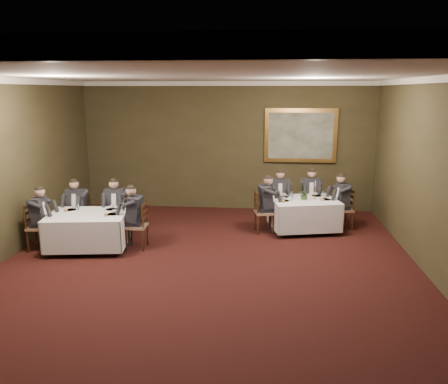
% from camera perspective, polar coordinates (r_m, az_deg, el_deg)
% --- Properties ---
extents(ground, '(10.00, 10.00, 0.00)m').
position_cam_1_polar(ground, '(7.75, -2.93, -11.72)').
color(ground, black).
rests_on(ground, ground).
extents(ceiling, '(8.00, 10.00, 0.10)m').
position_cam_1_polar(ceiling, '(7.04, -3.27, 15.10)').
color(ceiling, silver).
rests_on(ceiling, back_wall).
extents(back_wall, '(8.00, 0.10, 3.50)m').
position_cam_1_polar(back_wall, '(12.10, 0.42, 5.96)').
color(back_wall, '#35321A').
rests_on(back_wall, ground).
extents(front_wall, '(8.00, 0.10, 3.50)m').
position_cam_1_polar(front_wall, '(2.68, -20.29, -21.83)').
color(front_wall, '#35321A').
rests_on(front_wall, ground).
extents(crown_molding, '(8.00, 10.00, 0.12)m').
position_cam_1_polar(crown_molding, '(7.04, -3.27, 14.61)').
color(crown_molding, white).
rests_on(crown_molding, back_wall).
extents(table_main, '(1.75, 1.48, 0.67)m').
position_cam_1_polar(table_main, '(10.48, 10.37, -2.63)').
color(table_main, black).
rests_on(table_main, ground).
extents(table_second, '(1.76, 1.44, 0.67)m').
position_cam_1_polar(table_second, '(9.58, -17.31, -4.54)').
color(table_second, black).
rests_on(table_second, ground).
extents(chair_main_backleft, '(0.50, 0.48, 1.00)m').
position_cam_1_polar(chair_main_backleft, '(11.14, 7.14, -2.46)').
color(chair_main_backleft, '#8F6849').
rests_on(chair_main_backleft, ground).
extents(diner_main_backleft, '(0.46, 0.53, 1.35)m').
position_cam_1_polar(diner_main_backleft, '(11.07, 7.18, -1.34)').
color(diner_main_backleft, black).
rests_on(diner_main_backleft, chair_main_backleft).
extents(chair_main_backright, '(0.44, 0.42, 1.00)m').
position_cam_1_polar(chair_main_backright, '(11.37, 11.14, -2.29)').
color(chair_main_backright, '#8F6849').
rests_on(chair_main_backright, ground).
extents(diner_main_backright, '(0.42, 0.48, 1.35)m').
position_cam_1_polar(diner_main_backright, '(11.30, 11.20, -1.19)').
color(diner_main_backright, black).
rests_on(diner_main_backright, chair_main_backright).
extents(chair_main_endleft, '(0.51, 0.52, 1.00)m').
position_cam_1_polar(chair_main_endleft, '(10.28, 5.19, -3.73)').
color(chair_main_endleft, '#8F6849').
rests_on(chair_main_endleft, ground).
extents(diner_main_endleft, '(0.56, 0.50, 1.35)m').
position_cam_1_polar(diner_main_endleft, '(10.22, 5.28, -2.50)').
color(diner_main_endleft, black).
rests_on(diner_main_endleft, chair_main_endleft).
extents(chair_main_endright, '(0.51, 0.52, 1.00)m').
position_cam_1_polar(chair_main_endright, '(10.85, 15.21, -3.25)').
color(chair_main_endright, '#8F6849').
rests_on(chair_main_endright, ground).
extents(diner_main_endright, '(0.56, 0.50, 1.35)m').
position_cam_1_polar(diner_main_endright, '(10.79, 15.23, -2.09)').
color(diner_main_endright, black).
rests_on(diner_main_endright, chair_main_endright).
extents(chair_sec_backleft, '(0.47, 0.45, 1.00)m').
position_cam_1_polar(chair_sec_backleft, '(10.49, -18.39, -4.02)').
color(chair_sec_backleft, '#8F6849').
rests_on(chair_sec_backleft, ground).
extents(diner_sec_backleft, '(0.44, 0.51, 1.35)m').
position_cam_1_polar(diner_sec_backleft, '(10.42, -18.50, -2.84)').
color(diner_sec_backleft, black).
rests_on(diner_sec_backleft, chair_sec_backleft).
extents(chair_sec_backright, '(0.46, 0.44, 1.00)m').
position_cam_1_polar(chair_sec_backright, '(10.29, -13.78, -4.06)').
color(chair_sec_backright, '#8F6849').
rests_on(chair_sec_backright, ground).
extents(diner_sec_backright, '(0.44, 0.50, 1.35)m').
position_cam_1_polar(diner_sec_backright, '(10.22, -13.86, -2.85)').
color(diner_sec_backright, black).
rests_on(diner_sec_backright, chair_sec_backright).
extents(chair_sec_endright, '(0.43, 0.44, 1.00)m').
position_cam_1_polar(chair_sec_endright, '(9.41, -11.24, -5.54)').
color(chair_sec_endright, '#8F6849').
rests_on(chair_sec_endright, ground).
extents(diner_sec_endright, '(0.48, 0.42, 1.35)m').
position_cam_1_polar(diner_sec_endright, '(9.35, -11.37, -4.21)').
color(diner_sec_endright, black).
rests_on(diner_sec_endright, chair_sec_endright).
extents(chair_sec_endleft, '(0.45, 0.47, 1.00)m').
position_cam_1_polar(chair_sec_endleft, '(9.93, -22.93, -5.36)').
color(chair_sec_endleft, '#8F6849').
rests_on(chair_sec_endleft, ground).
extents(diner_sec_endleft, '(0.51, 0.44, 1.35)m').
position_cam_1_polar(diner_sec_endleft, '(9.86, -22.98, -4.10)').
color(diner_sec_endleft, black).
rests_on(diner_sec_endleft, chair_sec_endleft).
extents(centerpiece, '(0.26, 0.22, 0.28)m').
position_cam_1_polar(centerpiece, '(10.37, 10.49, -0.23)').
color(centerpiece, '#2D5926').
rests_on(centerpiece, table_main).
extents(candlestick, '(0.07, 0.07, 0.45)m').
position_cam_1_polar(candlestick, '(10.45, 11.79, -0.02)').
color(candlestick, '#BE853A').
rests_on(candlestick, table_main).
extents(place_setting_table_main, '(0.33, 0.31, 0.14)m').
position_cam_1_polar(place_setting_table_main, '(10.61, 8.10, -0.42)').
color(place_setting_table_main, white).
rests_on(place_setting_table_main, table_main).
extents(place_setting_table_second, '(0.33, 0.31, 0.14)m').
position_cam_1_polar(place_setting_table_second, '(9.91, -19.02, -1.98)').
color(place_setting_table_second, white).
rests_on(place_setting_table_second, table_second).
extents(painting, '(1.93, 0.09, 1.44)m').
position_cam_1_polar(painting, '(11.99, 9.97, 7.26)').
color(painting, '#E0A352').
rests_on(painting, back_wall).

